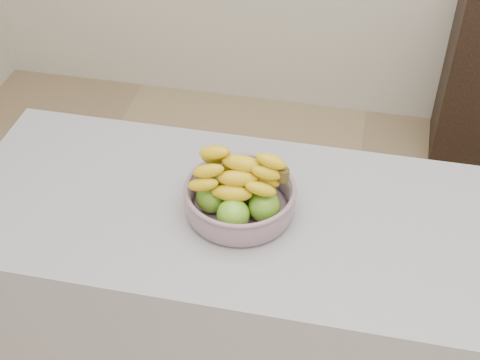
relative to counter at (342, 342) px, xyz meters
The scene contains 2 objects.
counter is the anchor object (origin of this frame).
fruit_bowl 0.58m from the counter, behind, with size 0.27×0.27×0.17m.
Camera 1 is at (-0.05, -0.98, 2.02)m, focal length 50.00 mm.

